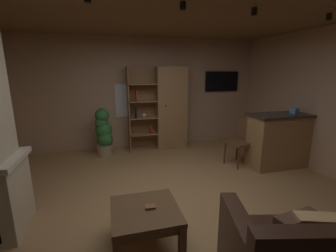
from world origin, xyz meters
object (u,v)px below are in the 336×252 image
Objects in this scene: kitchen_bar_counter at (282,140)px; bookshelf_cabinet at (167,109)px; table_book_0 at (150,207)px; dining_chair at (242,139)px; coffee_table at (145,216)px; potted_floor_plant at (104,132)px; wall_mounted_tv at (222,81)px; tissue_box at (294,111)px.

bookshelf_cabinet is at bearing 137.91° from kitchen_bar_counter.
dining_chair is at bearing 38.83° from table_book_0.
potted_floor_plant reaches higher than coffee_table.
dining_chair is (-0.73, 0.27, -0.00)m from kitchen_bar_counter.
table_book_0 is at bearing -80.46° from potted_floor_plant.
wall_mounted_tv is (1.52, 0.21, 0.63)m from bookshelf_cabinet.
kitchen_bar_counter is at bearing -20.65° from dining_chair.
potted_floor_plant is at bearing 98.50° from coffee_table.
table_book_0 is (-3.09, -1.46, -0.65)m from tissue_box.
dining_chair is 0.86× the size of potted_floor_plant.
kitchen_bar_counter is at bearing -42.09° from bookshelf_cabinet.
kitchen_bar_counter is 1.47× the size of dining_chair.
table_book_0 is 3.00m from potted_floor_plant.
tissue_box is 0.13× the size of dining_chair.
kitchen_bar_counter is 11.29× the size of tissue_box.
dining_chair is (2.23, 1.75, 0.17)m from coffee_table.
dining_chair is (1.16, -1.43, -0.44)m from bookshelf_cabinet.
bookshelf_cabinet is 2.12× the size of dining_chair.
potted_floor_plant is at bearing 155.65° from dining_chair.
kitchen_bar_counter is (1.89, -1.71, -0.44)m from bookshelf_cabinet.
bookshelf_cabinet is 1.90m from dining_chair.
table_book_0 is 0.12× the size of wall_mounted_tv.
wall_mounted_tv reaches higher than kitchen_bar_counter.
bookshelf_cabinet is 16.27× the size of tissue_box.
coffee_table is at bearing -127.31° from wall_mounted_tv.
bookshelf_cabinet is 1.83× the size of potted_floor_plant.
tissue_box is at bearing 25.28° from table_book_0.
tissue_box is 0.13× the size of wall_mounted_tv.
bookshelf_cabinet is 2.79× the size of coffee_table.
bookshelf_cabinet is 1.66m from wall_mounted_tv.
wall_mounted_tv is at bearing 105.93° from tissue_box.
dining_chair is at bearing -102.32° from wall_mounted_tv.
bookshelf_cabinet reaches higher than coffee_table.
kitchen_bar_counter is at bearing -23.57° from potted_floor_plant.
potted_floor_plant is (-3.40, 1.48, 0.01)m from kitchen_bar_counter.
bookshelf_cabinet reaches higher than table_book_0.
potted_floor_plant reaches higher than kitchen_bar_counter.
tissue_box is 1.10× the size of table_book_0.
table_book_0 is 0.12× the size of dining_chair.
coffee_table is (-2.96, -1.48, -0.17)m from kitchen_bar_counter.
coffee_table is 0.65× the size of potted_floor_plant.
table_book_0 is at bearing -141.17° from dining_chair.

